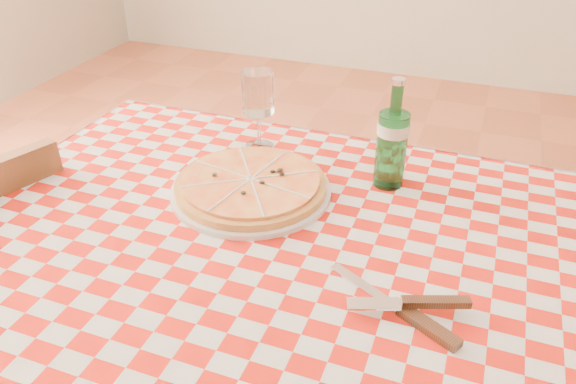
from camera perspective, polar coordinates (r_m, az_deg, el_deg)
name	(u,v)px	position (r m, az deg, el deg)	size (l,w,h in m)	color
dining_table	(287,279)	(1.10, -0.12, -8.79)	(1.20, 0.80, 0.75)	brown
tablecloth	(287,239)	(1.04, -0.13, -4.85)	(1.30, 0.90, 0.01)	#A5130A
pizza_plate	(251,184)	(1.16, -3.80, 0.81)	(0.33, 0.33, 0.04)	#B77F3D
water_bottle	(393,134)	(1.16, 10.60, 5.82)	(0.07, 0.07, 0.23)	#186128
wine_glass	(258,111)	(1.30, -3.02, 8.25)	(0.07, 0.07, 0.19)	white
cutlery	(401,305)	(0.90, 11.40, -11.17)	(0.27, 0.22, 0.03)	silver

